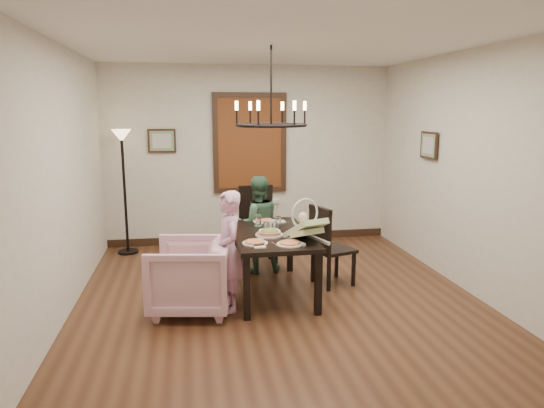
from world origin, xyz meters
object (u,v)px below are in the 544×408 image
object	(u,v)px
dining_table	(271,240)
drinking_glass	(266,228)
chair_right	(333,245)
armchair	(190,276)
floor_lamp	(125,194)
baby_bouncer	(306,227)
seated_man	(257,232)
chair_far	(259,226)
elderly_woman	(229,261)

from	to	relation	value
dining_table	drinking_glass	distance (m)	0.19
chair_right	armchair	xyz separation A→B (m)	(-1.73, -0.52, -0.12)
armchair	floor_lamp	world-z (taller)	floor_lamp
dining_table	armchair	size ratio (longest dim) A/B	1.83
baby_bouncer	floor_lamp	bearing A→B (deg)	113.12
dining_table	chair_right	world-z (taller)	chair_right
seated_man	drinking_glass	size ratio (longest dim) A/B	7.25
chair_far	chair_right	xyz separation A→B (m)	(0.78, -0.92, -0.05)
chair_right	armchair	world-z (taller)	chair_right
dining_table	chair_right	distance (m)	0.82
elderly_woman	chair_far	bearing A→B (deg)	151.89
chair_right	baby_bouncer	xyz separation A→B (m)	(-0.49, -0.57, 0.38)
floor_lamp	armchair	bearing A→B (deg)	-68.33
dining_table	drinking_glass	world-z (taller)	drinking_glass
drinking_glass	elderly_woman	bearing A→B (deg)	-145.36
chair_far	seated_man	distance (m)	0.29
armchair	elderly_woman	distance (m)	0.44
dining_table	seated_man	xyz separation A→B (m)	(-0.05, 0.78, -0.11)
dining_table	seated_man	size ratio (longest dim) A/B	1.46
dining_table	baby_bouncer	distance (m)	0.58
chair_right	elderly_woman	xyz separation A→B (m)	(-1.32, -0.55, 0.04)
chair_far	seated_man	size ratio (longest dim) A/B	1.03
seated_man	dining_table	bearing A→B (deg)	88.78
elderly_woman	drinking_glass	xyz separation A→B (m)	(0.46, 0.32, 0.26)
dining_table	floor_lamp	world-z (taller)	floor_lamp
baby_bouncer	floor_lamp	size ratio (longest dim) A/B	0.27
chair_far	chair_right	world-z (taller)	chair_far
dining_table	floor_lamp	bearing A→B (deg)	133.64
chair_far	baby_bouncer	distance (m)	1.56
chair_far	dining_table	bearing A→B (deg)	-93.47
elderly_woman	baby_bouncer	bearing A→B (deg)	80.62
chair_right	baby_bouncer	distance (m)	0.85
chair_far	chair_right	size ratio (longest dim) A/B	1.09
dining_table	chair_far	world-z (taller)	chair_far
armchair	drinking_glass	world-z (taller)	drinking_glass
baby_bouncer	drinking_glass	distance (m)	0.51
drinking_glass	floor_lamp	distance (m)	2.71
chair_right	elderly_woman	world-z (taller)	elderly_woman
chair_right	floor_lamp	size ratio (longest dim) A/B	0.55
chair_far	drinking_glass	distance (m)	1.19
dining_table	elderly_woman	distance (m)	0.67
seated_man	elderly_woman	bearing A→B (deg)	63.22
drinking_glass	chair_right	bearing A→B (deg)	15.14
armchair	floor_lamp	bearing A→B (deg)	-148.61
seated_man	chair_far	bearing A→B (deg)	-107.07
armchair	seated_man	distance (m)	1.46
chair_far	chair_right	bearing A→B (deg)	-52.51
seated_man	drinking_glass	distance (m)	0.91
dining_table	chair_far	bearing A→B (deg)	89.42
armchair	chair_right	bearing A→B (deg)	116.32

